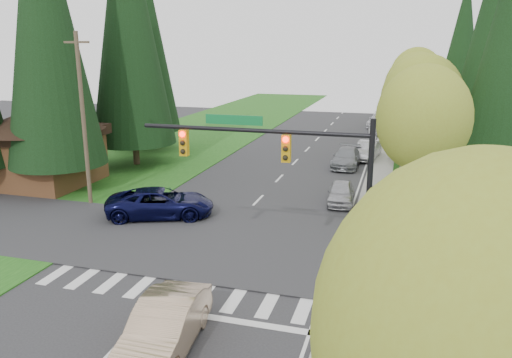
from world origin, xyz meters
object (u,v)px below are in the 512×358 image
at_px(parked_car_d, 376,128).
at_px(parked_car_a, 341,193).
at_px(parked_car_b, 346,158).
at_px(parked_car_c, 367,150).
at_px(suv_navy, 160,203).
at_px(sedan_champagne, 164,327).
at_px(parked_car_e, 379,120).

bearing_deg(parked_car_d, parked_car_a, -94.92).
relative_size(parked_car_b, parked_car_d, 1.24).
relative_size(parked_car_a, parked_car_c, 0.83).
xyz_separation_m(suv_navy, parked_car_a, (9.28, 5.35, -0.15)).
xyz_separation_m(parked_car_a, parked_car_c, (0.65, 12.85, 0.10)).
bearing_deg(sedan_champagne, parked_car_e, 79.35).
distance_m(parked_car_d, parked_car_e, 5.07).
height_order(suv_navy, parked_car_b, suv_navy).
relative_size(parked_car_b, parked_car_e, 0.93).
bearing_deg(parked_car_c, suv_navy, -111.99).
height_order(parked_car_a, parked_car_c, parked_car_c).
relative_size(suv_navy, parked_car_a, 1.52).
bearing_deg(parked_car_e, parked_car_d, -83.44).
distance_m(parked_car_a, parked_car_e, 31.21).
relative_size(suv_navy, parked_car_e, 1.10).
relative_size(parked_car_a, parked_car_d, 0.96).
distance_m(sedan_champagne, parked_car_b, 26.59).
distance_m(parked_car_a, parked_car_d, 26.14).
bearing_deg(parked_car_e, parked_car_c, -83.44).
bearing_deg(parked_car_e, parked_car_a, -84.63).
height_order(parked_car_d, parked_car_e, parked_car_e).
height_order(parked_car_c, parked_car_d, parked_car_c).
xyz_separation_m(parked_car_d, parked_car_e, (0.00, 5.06, 0.09)).
height_order(parked_car_a, parked_car_e, parked_car_e).
bearing_deg(parked_car_a, parked_car_c, 82.40).
xyz_separation_m(sedan_champagne, parked_car_b, (2.64, 26.46, -0.10)).
distance_m(parked_car_c, parked_car_e, 18.35).
height_order(sedan_champagne, parked_car_e, sedan_champagne).
distance_m(parked_car_b, parked_car_c, 3.47).
distance_m(parked_car_c, parked_car_d, 13.29).
xyz_separation_m(parked_car_c, parked_car_d, (0.00, 13.29, -0.08)).
relative_size(parked_car_c, parked_car_e, 0.87).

